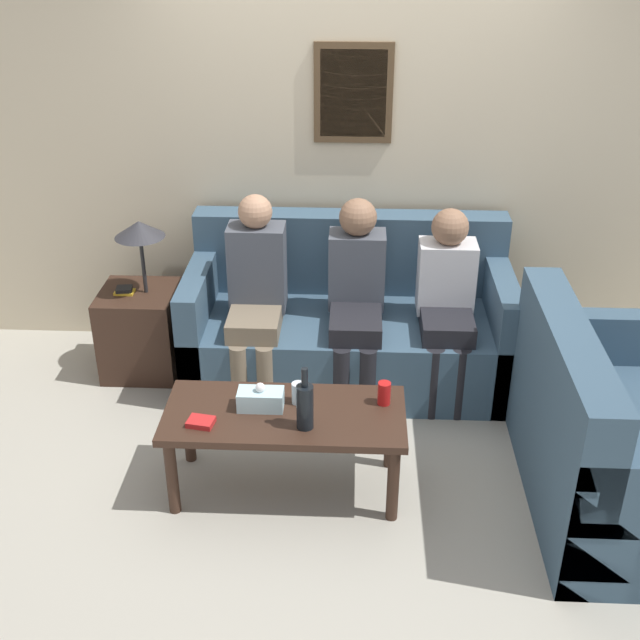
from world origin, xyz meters
The scene contains 14 objects.
ground_plane centered at (0.00, 0.00, 0.00)m, with size 16.00×16.00×0.00m, color #ADA899.
wall_back centered at (0.00, 1.04, 1.30)m, with size 9.00×0.08×2.60m.
couch_main centered at (0.00, 0.55, 0.33)m, with size 2.00×0.93×0.98m.
couch_side centered at (1.35, -0.63, 0.34)m, with size 0.93×1.42×0.98m.
coffee_table centered at (-0.30, -0.62, 0.41)m, with size 1.21×0.54×0.48m.
side_table_with_lamp centered at (-1.33, 0.53, 0.33)m, with size 0.48×0.48×1.03m.
wine_bottle centered at (-0.19, -0.75, 0.60)m, with size 0.08×0.08×0.33m.
drinking_glass centered at (-0.24, -0.53, 0.53)m, with size 0.07×0.07×0.11m.
book_stack centered at (-0.70, -0.75, 0.49)m, with size 0.14×0.12×0.03m.
soda_can centered at (0.20, -0.52, 0.54)m, with size 0.07×0.07×0.12m.
tissue_box centered at (-0.42, -0.59, 0.53)m, with size 0.23×0.12×0.15m.
person_left centered at (-0.56, 0.36, 0.67)m, with size 0.34×0.58×1.23m.
person_middle centered at (0.04, 0.40, 0.66)m, with size 0.34×0.64×1.19m.
person_right centered at (0.58, 0.38, 0.64)m, with size 0.34×0.57×1.16m.
Camera 1 is at (0.03, -3.93, 2.76)m, focal length 45.00 mm.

